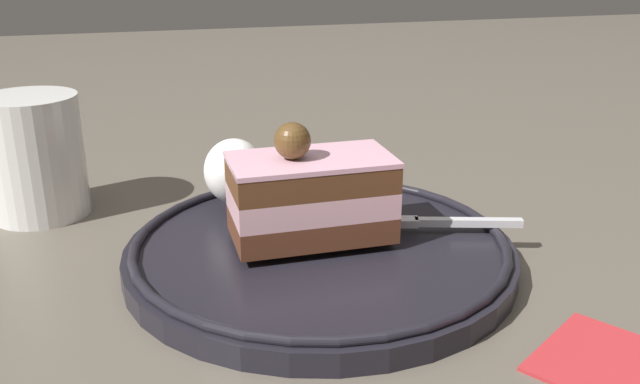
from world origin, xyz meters
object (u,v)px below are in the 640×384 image
Objects in this scene: dessert_plate at (320,250)px; drink_glass_near at (36,164)px; fork at (434,222)px; whipped_cream_dollop at (234,171)px; cake_slice at (311,195)px.

drink_glass_near reaches higher than dessert_plate.
fork is 1.18× the size of drink_glass_near.
fork is at bearing 146.55° from whipped_cream_dollop.
cake_slice reaches higher than whipped_cream_dollop.
cake_slice reaches higher than drink_glass_near.
dessert_plate is at bearing -2.03° from fork.
whipped_cream_dollop is (0.04, -0.07, -0.00)m from cake_slice.
cake_slice is at bearing 142.09° from drink_glass_near.
cake_slice is 0.22m from drink_glass_near.
drink_glass_near is at bearing -37.93° from dessert_plate.
dessert_plate is 0.08m from fork.
cake_slice is 0.94× the size of fork.
dessert_plate is 0.23m from drink_glass_near.
dessert_plate is at bearing 141.16° from cake_slice.
fork is (-0.08, 0.00, 0.01)m from dessert_plate.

